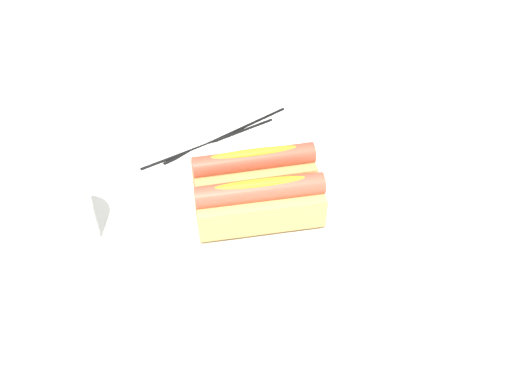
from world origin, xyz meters
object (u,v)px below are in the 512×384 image
chopstick_far (227,134)px  water_glass (66,218)px  hotdog_back (258,203)px  serving_bowl (256,213)px  hotdog_front (254,172)px  chopstick_near (209,142)px

chopstick_far → water_glass: bearing=11.7°
hotdog_back → chopstick_far: bearing=-94.1°
serving_bowl → chopstick_far: 0.19m
hotdog_front → chopstick_far: size_ratio=0.70×
water_glass → hotdog_back: bearing=163.7°
water_glass → hotdog_front: bearing=177.4°
water_glass → chopstick_near: 0.25m
chopstick_near → chopstick_far: bearing=-173.6°
hotdog_front → chopstick_near: 0.16m
hotdog_front → chopstick_near: (0.03, -0.15, -0.06)m
serving_bowl → hotdog_front: hotdog_front is taller
hotdog_front → hotdog_back: bearing=78.7°
serving_bowl → hotdog_back: 0.05m
water_glass → chopstick_far: size_ratio=0.41×
water_glass → chopstick_near: bearing=-146.1°
chopstick_far → chopstick_near: bearing=0.9°
chopstick_near → chopstick_far: (-0.03, -0.01, 0.00)m
hotdog_front → hotdog_back: (0.01, 0.05, 0.00)m
chopstick_near → chopstick_far: 0.03m
serving_bowl → chopstick_near: (0.02, -0.18, -0.02)m
water_glass → chopstick_far: water_glass is taller
water_glass → chopstick_far: (-0.24, -0.15, -0.04)m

